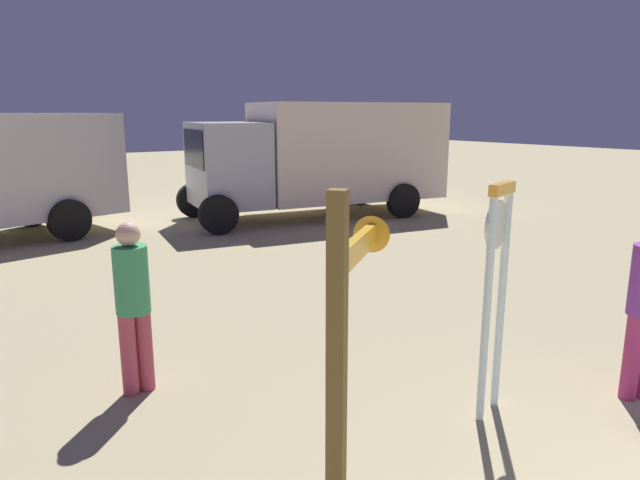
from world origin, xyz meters
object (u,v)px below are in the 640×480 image
object	(u,v)px
person_distant	(133,300)
box_truck_near	(324,154)
arrow_sign	(353,314)
standing_clock	(495,275)

from	to	relation	value
person_distant	box_truck_near	world-z (taller)	box_truck_near
box_truck_near	arrow_sign	bearing A→B (deg)	-124.27
standing_clock	arrow_sign	xyz separation A→B (m)	(-1.99, -0.51, 0.20)
arrow_sign	box_truck_near	xyz separation A→B (m)	(6.74, 9.90, 0.11)
standing_clock	person_distant	distance (m)	3.39
standing_clock	person_distant	world-z (taller)	standing_clock
arrow_sign	box_truck_near	bearing A→B (deg)	55.73
arrow_sign	person_distant	size ratio (longest dim) A/B	1.36
standing_clock	box_truck_near	xyz separation A→B (m)	(4.75, 9.39, 0.32)
standing_clock	person_distant	size ratio (longest dim) A/B	1.24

